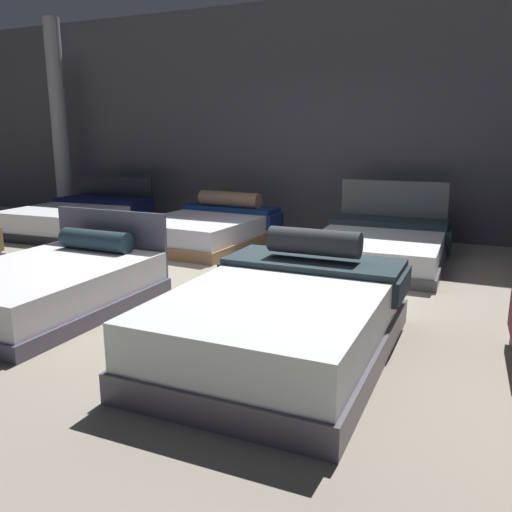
# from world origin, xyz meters

# --- Properties ---
(ground_plane) EXTENTS (18.00, 18.00, 0.02)m
(ground_plane) POSITION_xyz_m (0.00, 0.00, -0.01)
(ground_plane) COLOR gray
(showroom_back_wall) EXTENTS (18.00, 0.06, 3.50)m
(showroom_back_wall) POSITION_xyz_m (0.00, 3.15, 1.75)
(showroom_back_wall) COLOR #47474C
(showroom_back_wall) RESTS_ON ground_plane
(bed_1) EXTENTS (1.45, 1.93, 0.78)m
(bed_1) POSITION_xyz_m (-1.15, -1.48, 0.21)
(bed_1) COLOR #514D5E
(bed_1) RESTS_ON ground_plane
(bed_2) EXTENTS (1.48, 2.17, 0.80)m
(bed_2) POSITION_xyz_m (1.15, -1.53, 0.26)
(bed_2) COLOR #57525C
(bed_2) RESTS_ON ground_plane
(bed_4) EXTENTS (1.72, 2.12, 0.81)m
(bed_4) POSITION_xyz_m (-3.54, 1.53, 0.22)
(bed_4) COLOR black
(bed_4) RESTS_ON ground_plane
(bed_5) EXTENTS (1.63, 2.03, 0.69)m
(bed_5) POSITION_xyz_m (-1.24, 1.55, 0.22)
(bed_5) COLOR #937249
(bed_5) RESTS_ON ground_plane
(bed_6) EXTENTS (1.64, 2.17, 0.91)m
(bed_6) POSITION_xyz_m (1.19, 1.56, 0.20)
(bed_6) COLOR #505555
(bed_6) RESTS_ON ground_plane
(support_pillar) EXTENTS (0.28, 0.28, 3.50)m
(support_pillar) POSITION_xyz_m (-4.91, 2.64, 1.75)
(support_pillar) COLOR #99999E
(support_pillar) RESTS_ON ground_plane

